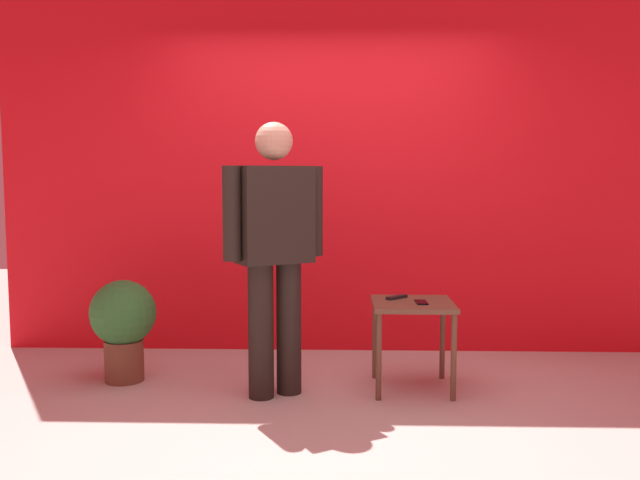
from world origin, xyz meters
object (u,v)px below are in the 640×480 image
at_px(side_table, 413,315).
at_px(tv_remote, 397,297).
at_px(standing_person, 274,245).
at_px(potted_plant, 123,321).
at_px(cell_phone, 421,302).

distance_m(side_table, tv_remote, 0.17).
xyz_separation_m(standing_person, side_table, (0.88, 0.15, -0.47)).
distance_m(standing_person, potted_plant, 1.21).
bearing_deg(potted_plant, side_table, -3.39).
bearing_deg(cell_phone, tv_remote, 131.41).
bearing_deg(tv_remote, side_table, -2.46).
height_order(standing_person, side_table, standing_person).
xyz_separation_m(standing_person, cell_phone, (0.93, 0.11, -0.38)).
bearing_deg(side_table, potted_plant, 176.61).
height_order(standing_person, tv_remote, standing_person).
bearing_deg(potted_plant, tv_remote, -0.24).
bearing_deg(cell_phone, standing_person, -175.86).
bearing_deg(potted_plant, standing_person, -14.24).
distance_m(standing_person, side_table, 1.01).
relative_size(tv_remote, potted_plant, 0.25).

